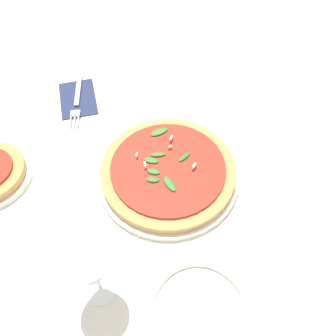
% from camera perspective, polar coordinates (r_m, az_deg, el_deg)
% --- Properties ---
extents(ground_plane, '(6.00, 6.00, 0.00)m').
position_cam_1_polar(ground_plane, '(0.73, -0.02, 0.16)').
color(ground_plane, silver).
extents(pizza_arugula_main, '(0.31, 0.31, 0.05)m').
position_cam_1_polar(pizza_arugula_main, '(0.70, -0.01, -0.62)').
color(pizza_arugula_main, silver).
rests_on(pizza_arugula_main, ground_plane).
extents(wine_glass, '(0.08, 0.08, 0.15)m').
position_cam_1_polar(wine_glass, '(0.53, -13.65, -16.14)').
color(wine_glass, white).
rests_on(wine_glass, ground_plane).
extents(napkin, '(0.14, 0.09, 0.01)m').
position_cam_1_polar(napkin, '(0.91, -15.44, 11.67)').
color(napkin, navy).
rests_on(napkin, ground_plane).
extents(fork, '(0.20, 0.05, 0.00)m').
position_cam_1_polar(fork, '(0.90, -15.55, 11.58)').
color(fork, silver).
rests_on(fork, ground_plane).
extents(side_plate_white, '(0.17, 0.17, 0.02)m').
position_cam_1_polar(side_plate_white, '(0.60, 5.52, -23.86)').
color(side_plate_white, silver).
rests_on(side_plate_white, ground_plane).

